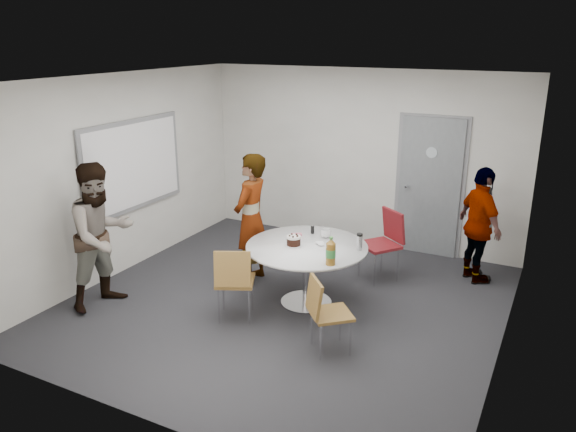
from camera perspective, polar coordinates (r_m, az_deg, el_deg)
The scene contains 15 objects.
floor at distance 7.02m, azimuth -0.23°, elevation -8.86°, with size 5.00×5.00×0.00m, color #242328.
ceiling at distance 6.27m, azimuth -0.27°, elevation 13.70°, with size 5.00×5.00×0.00m, color silver.
wall_back at distance 8.75m, azimuth 7.34°, elevation 5.86°, with size 5.00×5.00×0.00m, color beige.
wall_left at distance 7.94m, azimuth -16.52°, elevation 4.02°, with size 5.00×5.00×0.00m, color beige.
wall_right at distance 5.86m, azimuth 22.03°, elevation -1.48°, with size 5.00×5.00×0.00m, color beige.
wall_front at distance 4.58m, azimuth -14.87°, elevation -6.12°, with size 5.00×5.00×0.00m, color beige.
door at distance 8.51m, azimuth 14.19°, elevation 2.86°, with size 1.02×0.17×2.12m.
whiteboard at distance 8.04m, azimuth -15.41°, elevation 5.01°, with size 0.04×1.90×1.25m.
table at distance 6.74m, azimuth 2.07°, elevation -3.87°, with size 1.46×1.46×1.09m.
chair_near_left at distance 6.42m, azimuth -5.51°, elevation -6.20°, with size 0.58×0.60×0.90m.
chair_near_right at distance 5.83m, azimuth 3.66°, elevation -9.31°, with size 0.57×0.57×0.83m.
chair_far at distance 7.61m, azimuth 9.88°, elevation -2.14°, with size 0.65×0.66×0.95m.
person_main at distance 7.34m, azimuth -3.78°, elevation -0.31°, with size 0.63×0.42×1.74m, color #A5C6EA.
person_left at distance 7.02m, azimuth -18.42°, elevation -1.92°, with size 0.86×0.67×1.78m, color white.
person_right at distance 7.76m, azimuth 18.90°, elevation -0.93°, with size 0.92×0.38×1.56m, color black.
Camera 1 is at (2.88, -5.55, 3.18)m, focal length 35.00 mm.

